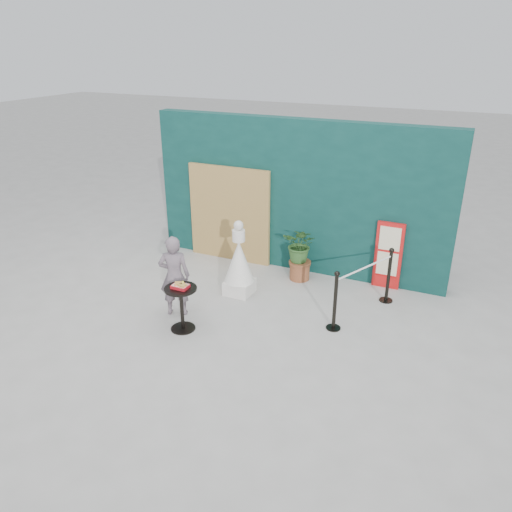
% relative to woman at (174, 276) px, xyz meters
% --- Properties ---
extents(ground, '(60.00, 60.00, 0.00)m').
position_rel_woman_xyz_m(ground, '(1.17, -0.48, -0.71)').
color(ground, '#ADAAA5').
rests_on(ground, ground).
extents(back_wall, '(6.00, 0.30, 3.00)m').
position_rel_woman_xyz_m(back_wall, '(1.17, 2.67, 0.79)').
color(back_wall, '#0A2F2D').
rests_on(back_wall, ground).
extents(bamboo_fence, '(1.80, 0.08, 2.00)m').
position_rel_woman_xyz_m(bamboo_fence, '(-0.23, 2.46, 0.29)').
color(bamboo_fence, tan).
rests_on(bamboo_fence, ground).
extents(woman, '(0.61, 0.52, 1.42)m').
position_rel_woman_xyz_m(woman, '(0.00, 0.00, 0.00)').
color(woman, slate).
rests_on(woman, ground).
extents(menu_board, '(0.50, 0.07, 1.30)m').
position_rel_woman_xyz_m(menu_board, '(3.07, 2.47, -0.06)').
color(menu_board, red).
rests_on(menu_board, ground).
extents(statue, '(0.56, 0.56, 1.42)m').
position_rel_woman_xyz_m(statue, '(0.65, 1.11, -0.13)').
color(statue, silver).
rests_on(statue, ground).
extents(cafe_table, '(0.52, 0.52, 0.75)m').
position_rel_woman_xyz_m(cafe_table, '(0.37, -0.39, -0.21)').
color(cafe_table, black).
rests_on(cafe_table, ground).
extents(food_basket, '(0.26, 0.19, 0.11)m').
position_rel_woman_xyz_m(food_basket, '(0.37, -0.39, 0.08)').
color(food_basket, '#B5131E').
rests_on(food_basket, cafe_table).
extents(planter, '(0.64, 0.55, 1.08)m').
position_rel_woman_xyz_m(planter, '(1.47, 2.13, -0.08)').
color(planter, brown).
rests_on(planter, ground).
extents(stanchion_barrier, '(0.84, 1.54, 1.03)m').
position_rel_woman_xyz_m(stanchion_barrier, '(2.90, 1.28, -0.22)').
color(stanchion_barrier, black).
rests_on(stanchion_barrier, ground).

